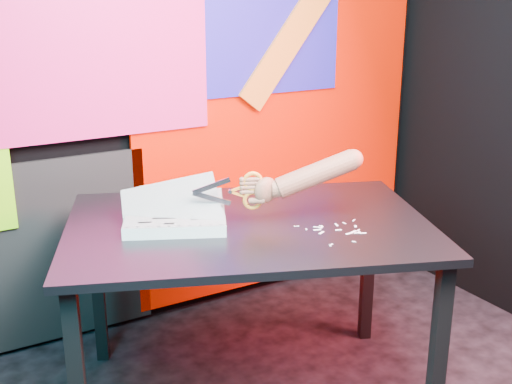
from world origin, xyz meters
TOP-DOWN VIEW (x-y plane):
  - room at (0.00, 0.00)m, footprint 3.01×3.01m
  - backdrop at (0.06, 1.46)m, footprint 2.88×0.05m
  - work_table at (0.01, 0.66)m, footprint 1.56×1.31m
  - printout_stack at (-0.24, 0.76)m, footprint 0.44×0.39m
  - scissors at (-0.00, 0.64)m, footprint 0.24×0.11m
  - hand_forearm at (0.20, 0.56)m, footprint 0.41×0.21m
  - paper_clippings at (0.24, 0.43)m, footprint 0.24×0.23m

SIDE VIEW (x-z plane):
  - work_table at x=0.01m, z-range 0.30..1.05m
  - paper_clippings at x=0.24m, z-range 0.75..0.75m
  - printout_stack at x=-0.24m, z-range 0.68..0.87m
  - scissors at x=0.00m, z-range 0.81..0.95m
  - hand_forearm at x=0.20m, z-range 0.83..1.02m
  - backdrop at x=0.06m, z-range -0.08..2.00m
  - room at x=0.00m, z-range 0.00..2.71m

